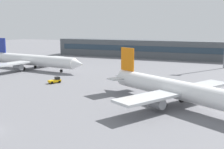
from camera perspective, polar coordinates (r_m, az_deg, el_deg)
ground_plane at (r=79.82m, az=-2.89°, el=-1.90°), size 400.00×400.00×0.00m
terminal_building at (r=144.55m, az=9.56°, el=5.13°), size 111.05×12.13×9.00m
airplane_near at (r=58.21m, az=14.28°, el=-3.31°), size 40.51×29.43×11.02m
airplane_mid at (r=109.05m, az=-15.63°, el=2.81°), size 46.24×32.43×11.43m
baggage_tug_yellow at (r=82.23m, az=-11.50°, el=-1.17°), size 3.06×3.88×1.75m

